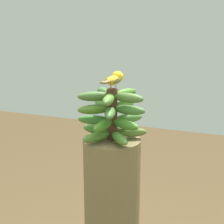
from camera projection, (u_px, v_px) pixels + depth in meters
banana_bunch at (112, 114)px, 1.64m from camera, size 0.33×0.33×0.24m
perched_bird at (115, 79)px, 1.60m from camera, size 0.18×0.06×0.08m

